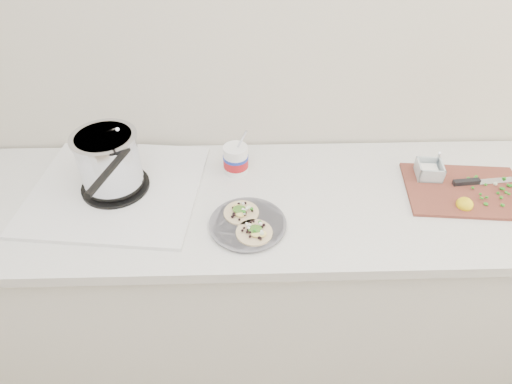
{
  "coord_description": "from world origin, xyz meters",
  "views": [
    {
      "loc": [
        -0.02,
        0.23,
        1.96
      ],
      "look_at": [
        0.02,
        1.38,
        0.96
      ],
      "focal_mm": 32.0,
      "sensor_mm": 36.0,
      "label": 1
    }
  ],
  "objects_px": {
    "stove": "(112,170)",
    "cutboard": "(463,187)",
    "taco_plate": "(248,222)",
    "tub": "(236,157)"
  },
  "relations": [
    {
      "from": "stove",
      "to": "cutboard",
      "type": "bearing_deg",
      "value": 4.98
    },
    {
      "from": "stove",
      "to": "cutboard",
      "type": "distance_m",
      "value": 1.23
    },
    {
      "from": "tub",
      "to": "stove",
      "type": "bearing_deg",
      "value": -167.01
    },
    {
      "from": "tub",
      "to": "cutboard",
      "type": "xyz_separation_m",
      "value": [
        0.8,
        -0.13,
        -0.05
      ]
    },
    {
      "from": "taco_plate",
      "to": "cutboard",
      "type": "distance_m",
      "value": 0.78
    },
    {
      "from": "stove",
      "to": "tub",
      "type": "height_order",
      "value": "stove"
    },
    {
      "from": "taco_plate",
      "to": "tub",
      "type": "height_order",
      "value": "tub"
    },
    {
      "from": "stove",
      "to": "cutboard",
      "type": "height_order",
      "value": "stove"
    },
    {
      "from": "taco_plate",
      "to": "tub",
      "type": "relative_size",
      "value": 1.21
    },
    {
      "from": "stove",
      "to": "cutboard",
      "type": "relative_size",
      "value": 1.47
    }
  ]
}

